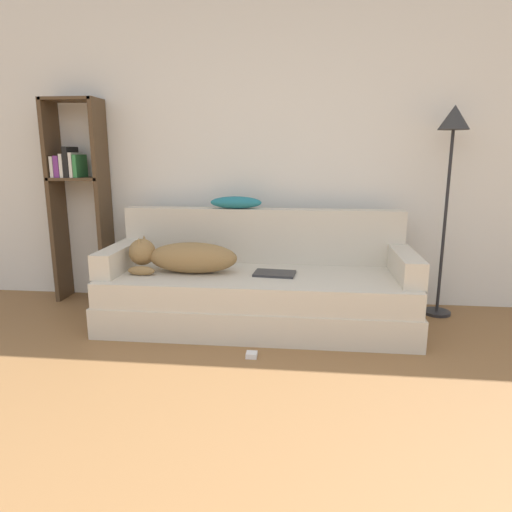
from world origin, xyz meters
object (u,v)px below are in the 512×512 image
Objects in this scene: laptop at (275,273)px; bookshelf at (77,189)px; power_adapter at (252,355)px; dog at (183,257)px; couch at (257,299)px; throw_pillow at (236,202)px; floor_lamp at (452,146)px.

laptop is 0.18× the size of bookshelf.
laptop reaches higher than power_adapter.
power_adapter is at bearing -43.21° from dog.
couch is 1.33× the size of bookshelf.
couch is 7.28× the size of laptop.
dog is 2.61× the size of laptop.
couch is at bearing -16.15° from bookshelf.
dog is 1.24m from bookshelf.
couch is 0.80m from throw_pillow.
laptop is at bearing -48.88° from throw_pillow.
floor_lamp is at bearing 0.88° from throw_pillow.
dog reaches higher than laptop.
dog is 1.98× the size of throw_pillow.
bookshelf reaches higher than couch.
power_adapter is at bearing -145.26° from floor_lamp.
couch is at bearing 170.02° from laptop.
dog is 0.69m from laptop.
throw_pillow is at bearing 104.12° from power_adapter.
power_adapter is (0.03, -0.58, -0.18)m from couch.
couch is 5.51× the size of throw_pillow.
couch is at bearing -59.32° from throw_pillow.
bookshelf is at bearing 147.08° from power_adapter.
bookshelf is at bearing 154.10° from dog.
dog is at bearing -130.32° from throw_pillow.
laptop is at bearing -16.08° from bookshelf.
dog is 11.67× the size of power_adapter.
throw_pillow is 0.26× the size of floor_lamp.
floor_lamp reaches higher than dog.
couch reaches higher than power_adapter.
couch is 0.64m from dog.
throw_pillow reaches higher than power_adapter.
dog is at bearing -175.39° from couch.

